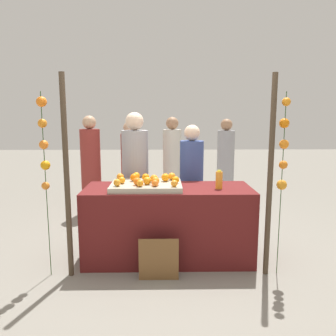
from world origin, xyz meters
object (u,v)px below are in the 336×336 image
(orange_0, at_px, (122,180))
(chalkboard_sign, at_px, (159,260))
(vendor_left, at_px, (135,183))
(orange_1, at_px, (136,176))
(vendor_right, at_px, (191,187))
(stall_counter, at_px, (168,223))
(juice_bottle, at_px, (219,180))

(orange_0, bearing_deg, chalkboard_sign, -47.52)
(vendor_left, bearing_deg, orange_1, -83.78)
(orange_1, bearing_deg, vendor_right, 32.10)
(stall_counter, xyz_separation_m, vendor_left, (-0.42, 0.56, 0.37))
(orange_0, distance_m, juice_bottle, 1.08)
(orange_1, xyz_separation_m, juice_bottle, (0.94, -0.24, -0.00))
(stall_counter, relative_size, juice_bottle, 9.00)
(orange_1, height_order, vendor_left, vendor_left)
(orange_1, height_order, vendor_right, vendor_right)
(juice_bottle, distance_m, vendor_left, 1.18)
(vendor_right, bearing_deg, vendor_left, -176.94)
(stall_counter, height_order, vendor_right, vendor_right)
(stall_counter, relative_size, vendor_left, 1.12)
(vendor_left, height_order, vendor_right, vendor_left)
(orange_1, xyz_separation_m, vendor_right, (0.69, 0.43, -0.24))
(vendor_right, bearing_deg, orange_0, -141.50)
(juice_bottle, relative_size, vendor_right, 0.14)
(stall_counter, distance_m, orange_1, 0.67)
(orange_1, xyz_separation_m, vendor_left, (-0.04, 0.39, -0.16))
(orange_0, xyz_separation_m, chalkboard_sign, (0.41, -0.45, -0.74))
(orange_0, height_order, juice_bottle, juice_bottle)
(vendor_right, bearing_deg, chalkboard_sign, -110.84)
(stall_counter, bearing_deg, vendor_right, 62.17)
(orange_1, bearing_deg, chalkboard_sign, -68.46)
(chalkboard_sign, bearing_deg, orange_0, 132.48)
(orange_1, relative_size, vendor_left, 0.05)
(stall_counter, height_order, orange_0, orange_0)
(chalkboard_sign, xyz_separation_m, vendor_left, (-0.31, 1.07, 0.58))
(orange_0, relative_size, vendor_left, 0.04)
(orange_1, distance_m, vendor_left, 0.43)
(juice_bottle, xyz_separation_m, vendor_right, (-0.25, 0.67, -0.23))
(orange_1, relative_size, vendor_right, 0.06)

